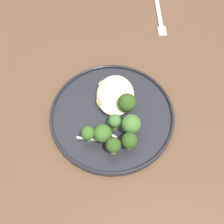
{
  "coord_description": "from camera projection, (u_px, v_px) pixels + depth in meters",
  "views": [
    {
      "loc": [
        0.3,
        0.03,
        1.26
      ],
      "look_at": [
        0.01,
        0.02,
        0.76
      ],
      "focal_mm": 40.52,
      "sensor_mm": 36.0,
      "label": 1
    }
  ],
  "objects": [
    {
      "name": "dinner_fork",
      "position": [
        159.0,
        16.0,
        0.77
      ],
      "size": [
        0.19,
        0.03,
        0.0
      ],
      "color": "silver",
      "rests_on": "wooden_dining_table"
    },
    {
      "name": "seared_scallop_front_small",
      "position": [
        101.0,
        102.0,
        0.59
      ],
      "size": [
        0.03,
        0.03,
        0.01
      ],
      "color": "#DBB77A",
      "rests_on": "dinner_plate"
    },
    {
      "name": "broccoli_floret_tall_stalk",
      "position": [
        103.0,
        134.0,
        0.53
      ],
      "size": [
        0.04,
        0.04,
        0.05
      ],
      "color": "#89A356",
      "rests_on": "dinner_plate"
    },
    {
      "name": "noodle_bed",
      "position": [
        115.0,
        95.0,
        0.6
      ],
      "size": [
        0.12,
        0.09,
        0.02
      ],
      "color": "beige",
      "rests_on": "dinner_plate"
    },
    {
      "name": "onion_sliver_short_strip",
      "position": [
        88.0,
        139.0,
        0.55
      ],
      "size": [
        0.01,
        0.05,
        0.0
      ],
      "primitive_type": "cube",
      "rotation": [
        0.0,
        0.0,
        4.62
      ],
      "color": "silver",
      "rests_on": "dinner_plate"
    },
    {
      "name": "seared_scallop_half_hidden",
      "position": [
        122.0,
        102.0,
        0.59
      ],
      "size": [
        0.03,
        0.03,
        0.02
      ],
      "color": "#E5C689",
      "rests_on": "dinner_plate"
    },
    {
      "name": "seared_scallop_tiny_bay",
      "position": [
        118.0,
        93.0,
        0.6
      ],
      "size": [
        0.03,
        0.03,
        0.02
      ],
      "color": "#DBB77A",
      "rests_on": "dinner_plate"
    },
    {
      "name": "seared_scallop_right_edge",
      "position": [
        103.0,
        86.0,
        0.62
      ],
      "size": [
        0.02,
        0.02,
        0.01
      ],
      "color": "beige",
      "rests_on": "dinner_plate"
    },
    {
      "name": "broccoli_floret_left_leaning",
      "position": [
        127.0,
        103.0,
        0.56
      ],
      "size": [
        0.04,
        0.04,
        0.06
      ],
      "color": "#89A356",
      "rests_on": "dinner_plate"
    },
    {
      "name": "onion_sliver_pale_crescent",
      "position": [
        109.0,
        134.0,
        0.56
      ],
      "size": [
        0.02,
        0.04,
        0.0
      ],
      "primitive_type": "cube",
      "rotation": [
        0.0,
        0.0,
        4.22
      ],
      "color": "silver",
      "rests_on": "dinner_plate"
    },
    {
      "name": "broccoli_floret_front_edge",
      "position": [
        129.0,
        141.0,
        0.52
      ],
      "size": [
        0.03,
        0.03,
        0.05
      ],
      "color": "#89A356",
      "rests_on": "dinner_plate"
    },
    {
      "name": "broccoli_floret_center_pile",
      "position": [
        131.0,
        124.0,
        0.54
      ],
      "size": [
        0.04,
        0.04,
        0.06
      ],
      "color": "#89A356",
      "rests_on": "dinner_plate"
    },
    {
      "name": "broccoli_floret_split_head",
      "position": [
        113.0,
        146.0,
        0.51
      ],
      "size": [
        0.03,
        0.03,
        0.05
      ],
      "color": "#89A356",
      "rests_on": "dinner_plate"
    },
    {
      "name": "dinner_plate",
      "position": [
        112.0,
        114.0,
        0.59
      ],
      "size": [
        0.29,
        0.29,
        0.02
      ],
      "color": "#232328",
      "rests_on": "wooden_dining_table"
    },
    {
      "name": "ground",
      "position": [
        108.0,
        187.0,
        1.25
      ],
      "size": [
        6.0,
        6.0,
        0.0
      ],
      "primitive_type": "plane",
      "color": "#665B51"
    },
    {
      "name": "seared_scallop_center_golden",
      "position": [
        110.0,
        90.0,
        0.61
      ],
      "size": [
        0.03,
        0.03,
        0.01
      ],
      "color": "beige",
      "rests_on": "dinner_plate"
    },
    {
      "name": "seared_scallop_left_edge",
      "position": [
        114.0,
        100.0,
        0.6
      ],
      "size": [
        0.02,
        0.02,
        0.01
      ],
      "color": "beige",
      "rests_on": "dinner_plate"
    },
    {
      "name": "wooden_dining_table",
      "position": [
        104.0,
        127.0,
        0.67
      ],
      "size": [
        1.4,
        1.0,
        0.74
      ],
      "color": "brown",
      "rests_on": "ground"
    },
    {
      "name": "broccoli_floret_small_sprig",
      "position": [
        88.0,
        133.0,
        0.53
      ],
      "size": [
        0.03,
        0.03,
        0.05
      ],
      "color": "#7A994C",
      "rests_on": "dinner_plate"
    },
    {
      "name": "broccoli_floret_beside_noodles",
      "position": [
        115.0,
        122.0,
        0.55
      ],
      "size": [
        0.03,
        0.03,
        0.05
      ],
      "color": "#7A994C",
      "rests_on": "dinner_plate"
    },
    {
      "name": "onion_sliver_curled_piece",
      "position": [
        127.0,
        122.0,
        0.57
      ],
      "size": [
        0.04,
        0.01,
        0.0
      ],
      "primitive_type": "cube",
      "rotation": [
        0.0,
        0.0,
        6.09
      ],
      "color": "silver",
      "rests_on": "dinner_plate"
    }
  ]
}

